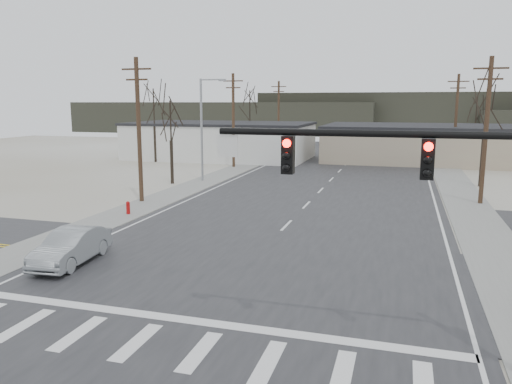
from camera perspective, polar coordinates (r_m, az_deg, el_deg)
ground at (r=21.21m, az=-1.49°, el=-8.98°), size 140.00×140.00×0.00m
main_road at (r=35.30m, az=6.08°, el=-1.20°), size 18.00×110.00×0.05m
cross_road at (r=21.21m, az=-1.49°, el=-8.93°), size 90.00×10.00×0.04m
sidewalk_left at (r=43.08m, az=-6.66°, el=0.87°), size 3.00×90.00×0.06m
sidewalk_right at (r=39.89m, az=22.59°, el=-0.60°), size 3.00×90.00×0.06m
traffic_signal_mast at (r=13.15m, az=23.54°, el=-0.71°), size 8.95×0.43×7.20m
fire_hydrant at (r=32.31m, az=-14.41°, el=-1.75°), size 0.24×0.24×0.87m
building_left_far at (r=63.27m, az=-4.07°, el=5.91°), size 22.30×12.30×4.50m
building_right_far at (r=63.34m, az=20.03°, el=5.24°), size 26.30×14.30×4.30m
upole_left_b at (r=35.79m, az=-13.25°, el=7.15°), size 2.20×0.30×10.00m
upole_left_c at (r=54.06m, az=-2.61°, el=8.35°), size 2.20×0.30×10.00m
upole_left_d at (r=73.24m, az=2.59°, el=8.84°), size 2.20×0.30×10.00m
upole_right_a at (r=37.45m, az=24.82°, el=6.61°), size 2.20×0.30×10.00m
upole_right_b at (r=59.30m, az=21.88°, el=7.80°), size 2.20×0.30×10.00m
streetlight_main at (r=44.48m, az=-6.01°, el=7.73°), size 2.40×0.25×9.00m
tree_left_near at (r=43.56m, az=-9.73°, el=7.77°), size 3.30×3.30×7.35m
tree_right_mid at (r=45.49m, az=24.75°, el=7.98°), size 3.74×3.74×8.33m
tree_left_far at (r=68.12m, az=-0.71°, el=9.63°), size 3.96×3.96×8.82m
tree_right_far at (r=71.59m, az=23.87°, el=8.24°), size 3.52×3.52×7.84m
tree_left_mid at (r=60.09m, az=-11.60°, el=9.35°), size 3.96×3.96×8.82m
hill_left at (r=118.50m, az=-3.83°, el=8.51°), size 70.00×18.00×7.00m
hill_center at (r=115.40m, az=21.17°, el=8.31°), size 80.00×18.00×9.00m
sedan_crossing at (r=23.24m, az=-20.37°, el=-5.86°), size 2.00×4.66×1.49m
car_far_a at (r=65.78m, az=11.89°, el=4.53°), size 3.58×4.89×1.32m
car_far_b at (r=81.24m, az=8.59°, el=5.77°), size 1.90×4.64×1.58m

